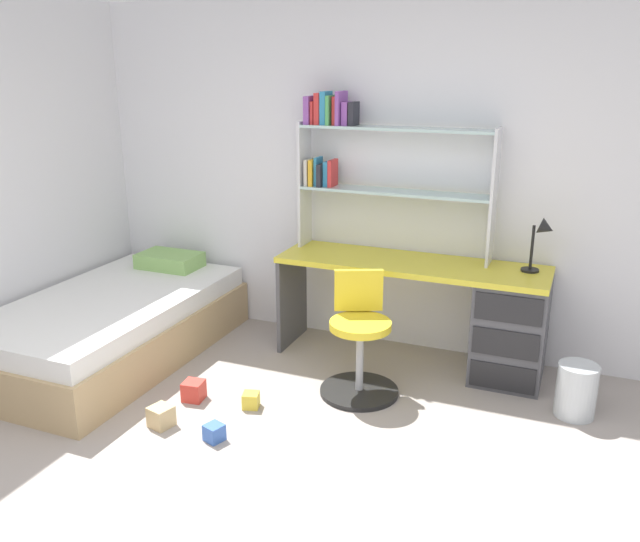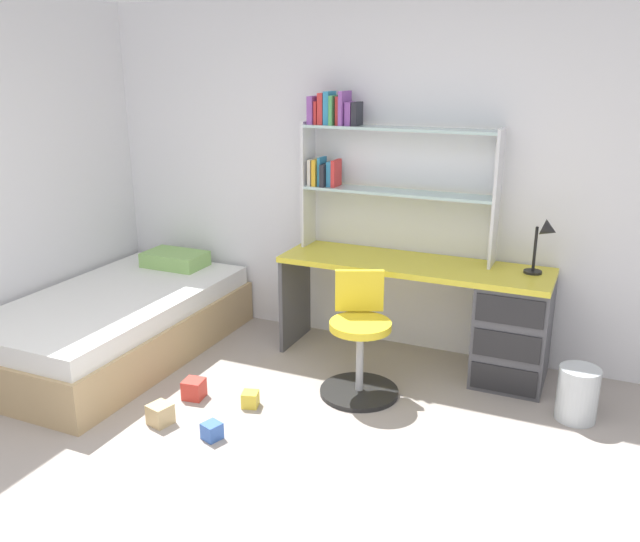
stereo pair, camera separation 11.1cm
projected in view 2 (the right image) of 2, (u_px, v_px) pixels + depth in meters
name	position (u px, v px, depth m)	size (l,w,h in m)	color
room_shell	(143.00, 198.00, 4.15)	(5.88, 6.18, 2.56)	silver
desk	(483.00, 318.00, 4.52)	(1.89, 0.55, 0.76)	gold
bookshelf_hutch	(369.00, 156.00, 4.70)	(1.41, 0.22, 1.14)	silver
desk_lamp	(545.00, 238.00, 4.26)	(0.20, 0.17, 0.38)	black
swivel_chair	(360.00, 348.00, 4.31)	(0.52, 0.52, 0.80)	black
bed_platform	(116.00, 323.00, 4.93)	(1.17, 2.06, 0.59)	tan
waste_bin	(578.00, 394.00, 4.02)	(0.24, 0.24, 0.34)	silver
toy_block_natural_0	(160.00, 414.00, 3.99)	(0.13, 0.13, 0.13)	tan
toy_block_blue_1	(212.00, 431.00, 3.84)	(0.10, 0.10, 0.10)	#3860B7
toy_block_red_2	(194.00, 389.00, 4.30)	(0.13, 0.13, 0.13)	red
toy_block_yellow_3	(250.00, 399.00, 4.20)	(0.10, 0.10, 0.10)	gold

